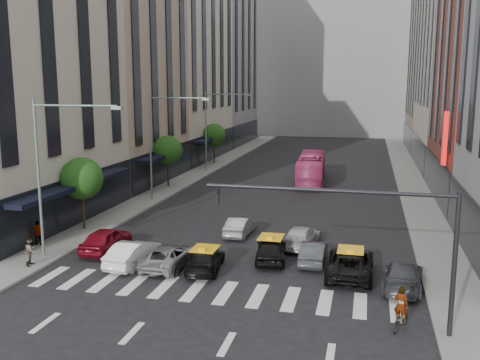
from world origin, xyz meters
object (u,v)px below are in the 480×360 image
Objects in this scene: streetlamp_mid at (161,133)px; pedestrian_far at (38,233)px; motorcycle at (400,320)px; taxi_center at (271,249)px; bus at (311,168)px; taxi_left at (205,260)px; car_red at (106,240)px; streetlamp_far at (214,121)px; pedestrian_near at (31,251)px; car_white_front at (133,253)px; streetlamp_near at (52,159)px.

pedestrian_far is (-2.56, -14.11, -4.99)m from streetlamp_mid.
taxi_center is at bearing -23.77° from motorcycle.
bus reaches higher than motorcycle.
motorcycle is (9.93, -4.86, -0.19)m from taxi_left.
car_red reaches higher than motorcycle.
streetlamp_far is at bearing -81.32° from taxi_left.
taxi_left is at bearing 164.95° from car_red.
bus is 6.60× the size of pedestrian_near.
taxi_center reaches higher than car_white_front.
pedestrian_far reaches higher than taxi_center.
streetlamp_mid reaches higher than pedestrian_far.
car_white_front is (4.59, -31.81, -5.21)m from streetlamp_far.
motorcycle is (6.73, -7.22, -0.29)m from taxi_center.
streetlamp_far is 32.09m from taxi_center.
pedestrian_near reaches higher than pedestrian_far.
bus is at bearing 46.09° from streetlamp_mid.
streetlamp_far reaches higher than car_white_front.
streetlamp_near is 5.90m from car_red.
car_white_front is at bearing 72.64° from bus.
streetlamp_mid is 14.95m from car_red.
pedestrian_far is (-21.23, 6.45, 0.50)m from motorcycle.
streetlamp_mid is 2.07× the size of car_red.
car_red is 2.75× the size of motorcycle.
motorcycle is at bearing 125.54° from taxi_center.
car_red is at bearing -30.86° from car_white_front.
car_red is 18.02m from motorcycle.
car_white_front is 1.01× the size of taxi_left.
pedestrian_far reaches higher than car_red.
streetlamp_far is 30.62m from pedestrian_far.
motorcycle is (7.15, -32.53, -1.09)m from bus.
car_white_front is at bearing 4.63° from motorcycle.
streetlamp_far is at bearing -22.59° from bus.
car_red is 0.40× the size of bus.
streetlamp_mid is at bearing -68.80° from car_white_front.
bus is at bearing -19.25° from streetlamp_far.
taxi_center is at bearing 12.60° from streetlamp_near.
streetlamp_mid is (0.00, 16.00, 0.00)m from streetlamp_near.
car_red is at bearing 164.84° from pedestrian_far.
streetlamp_near and streetlamp_mid have the same top height.
streetlamp_near is at bearing 5.14° from taxi_center.
streetlamp_far reaches higher than pedestrian_near.
streetlamp_far is at bearing 90.00° from streetlamp_near.
taxi_center is 25.32m from bus.
streetlamp_mid is 5.86× the size of pedestrian_far.
streetlamp_near is 19.99m from motorcycle.
streetlamp_far is at bearing -86.55° from car_red.
taxi_center is at bearing -156.35° from car_white_front.
car_white_front is 2.75× the size of pedestrian_far.
streetlamp_mid is at bearing -118.17° from pedestrian_far.
pedestrian_near is (-2.64, -3.60, 0.22)m from car_red.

